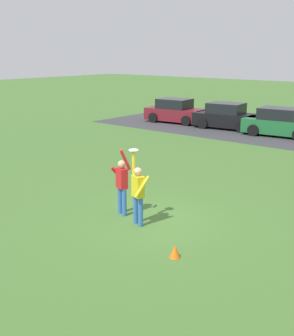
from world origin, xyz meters
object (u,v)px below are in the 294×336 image
parked_car_maroon (176,112)px  parked_car_black (227,117)px  frisbee_disc (134,150)px  parked_car_green (280,123)px  field_cone_orange (175,251)px  person_catcher (138,191)px  person_defender (122,183)px

parked_car_maroon → parked_car_black: 3.92m
frisbee_disc → parked_car_green: (-2.24, 15.15, -1.37)m
parked_car_maroon → parked_car_green: (7.47, -0.17, 0.00)m
parked_car_black → parked_car_green: same height
parked_car_maroon → field_cone_orange: bearing=-60.0°
parked_car_maroon → parked_car_green: 7.47m
frisbee_disc → parked_car_green: frisbee_disc is taller
person_catcher → field_cone_orange: 2.35m
frisbee_disc → field_cone_orange: 3.10m
parked_car_black → field_cone_orange: bearing=-70.1°
parked_car_green → person_catcher: bearing=-86.9°
parked_car_black → parked_car_green: 3.56m
person_catcher → parked_car_black: 16.59m
person_catcher → parked_car_green: person_catcher is taller
parked_car_maroon → person_defender: bearing=-65.1°
person_catcher → person_defender: 0.93m
parked_car_black → parked_car_green: (3.55, -0.24, 0.00)m
person_defender → person_catcher: bearing=0.0°
person_defender → parked_car_black: (-5.12, 15.16, -0.25)m
person_catcher → parked_car_green: 15.42m
person_defender → parked_car_black: size_ratio=0.48×
frisbee_disc → parked_car_maroon: frisbee_disc is taller
frisbee_disc → parked_car_black: size_ratio=0.06×
parked_car_maroon → parked_car_black: size_ratio=1.00×
person_catcher → person_defender: (-0.88, 0.30, -0.00)m
frisbee_disc → parked_car_green: size_ratio=0.06×
person_catcher → frisbee_disc: frisbee_disc is taller
person_catcher → person_defender: size_ratio=1.02×
person_catcher → parked_car_maroon: (-9.92, 15.39, -0.25)m
person_catcher → parked_car_maroon: person_catcher is taller
parked_car_black → field_cone_orange: 18.28m
person_defender → parked_car_green: size_ratio=0.48×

